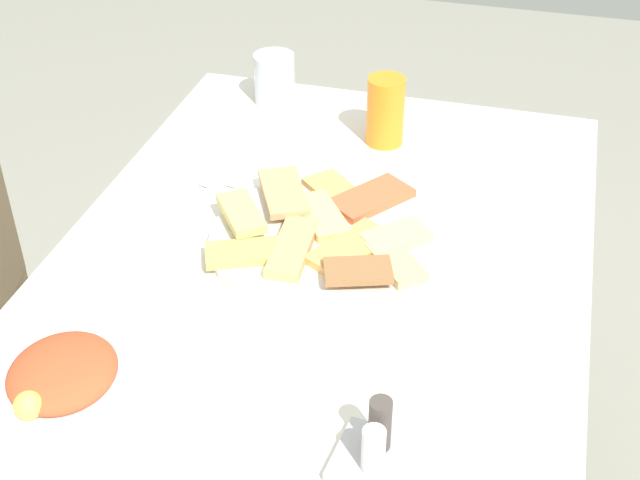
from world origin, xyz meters
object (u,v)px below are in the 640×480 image
object	(u,v)px
drinking_glass	(274,79)
condiment_caddy	(376,448)
soda_can	(385,111)
dining_table	(316,310)
salad_plate_greens	(62,377)
paper_napkin	(246,162)
fork	(256,162)
pide_platter	(326,235)
spoon	(236,159)

from	to	relation	value
drinking_glass	condiment_caddy	world-z (taller)	drinking_glass
soda_can	dining_table	bearing A→B (deg)	176.95
salad_plate_greens	paper_napkin	distance (m)	0.56
dining_table	fork	distance (m)	0.31
pide_platter	dining_table	bearing A→B (deg)	-179.38
pide_platter	fork	xyz separation A→B (m)	(0.18, 0.17, -0.01)
salad_plate_greens	spoon	distance (m)	0.56
soda_can	salad_plate_greens	bearing A→B (deg)	160.06
dining_table	paper_napkin	xyz separation A→B (m)	(0.25, 0.19, 0.09)
drinking_glass	fork	bearing A→B (deg)	-170.29
pide_platter	spoon	xyz separation A→B (m)	(0.18, 0.21, -0.01)
salad_plate_greens	condiment_caddy	size ratio (longest dim) A/B	2.26
drinking_glass	fork	world-z (taller)	drinking_glass
paper_napkin	condiment_caddy	size ratio (longest dim) A/B	1.44
salad_plate_greens	spoon	world-z (taller)	salad_plate_greens
salad_plate_greens	soda_can	distance (m)	0.74
soda_can	drinking_glass	world-z (taller)	soda_can
pide_platter	fork	bearing A→B (deg)	43.09
fork	condiment_caddy	size ratio (longest dim) A/B	1.68
salad_plate_greens	paper_napkin	bearing A→B (deg)	-4.05
paper_napkin	spoon	size ratio (longest dim) A/B	0.75
pide_platter	paper_napkin	distance (m)	0.27
paper_napkin	pide_platter	bearing A→B (deg)	-134.07
pide_platter	paper_napkin	size ratio (longest dim) A/B	2.48
paper_napkin	condiment_caddy	xyz separation A→B (m)	(-0.57, -0.35, 0.02)
dining_table	fork	size ratio (longest dim) A/B	6.73
paper_napkin	fork	distance (m)	0.02
pide_platter	paper_napkin	xyz separation A→B (m)	(0.18, 0.19, -0.01)
salad_plate_greens	soda_can	bearing A→B (deg)	-19.94
soda_can	drinking_glass	size ratio (longest dim) A/B	1.27
drinking_glass	spoon	size ratio (longest dim) A/B	0.50
dining_table	soda_can	xyz separation A→B (m)	(0.38, -0.02, 0.15)
pide_platter	drinking_glass	distance (m)	0.47
dining_table	spoon	size ratio (longest dim) A/B	5.90
dining_table	spoon	xyz separation A→B (m)	(0.25, 0.21, 0.09)
dining_table	salad_plate_greens	xyz separation A→B (m)	(-0.31, 0.23, 0.10)
dining_table	condiment_caddy	distance (m)	0.38
fork	spoon	size ratio (longest dim) A/B	0.88
pide_platter	condiment_caddy	size ratio (longest dim) A/B	3.58
dining_table	spoon	distance (m)	0.34
salad_plate_greens	soda_can	world-z (taller)	soda_can
pide_platter	salad_plate_greens	bearing A→B (deg)	148.31
paper_napkin	spoon	world-z (taller)	spoon
soda_can	fork	xyz separation A→B (m)	(-0.13, 0.19, -0.06)
salad_plate_greens	condiment_caddy	distance (m)	0.39
salad_plate_greens	condiment_caddy	world-z (taller)	condiment_caddy
dining_table	pide_platter	bearing A→B (deg)	0.62
pide_platter	soda_can	bearing A→B (deg)	-3.74
soda_can	spoon	xyz separation A→B (m)	(-0.13, 0.23, -0.06)
condiment_caddy	soda_can	bearing A→B (deg)	11.14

